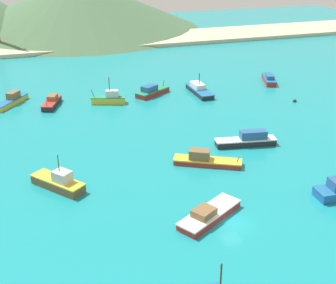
{
  "coord_description": "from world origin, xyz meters",
  "views": [
    {
      "loc": [
        -23.1,
        -44.19,
        33.21
      ],
      "look_at": [
        0.1,
        26.35,
        0.01
      ],
      "focal_mm": 49.3,
      "sensor_mm": 36.0,
      "label": 1
    }
  ],
  "objects": [
    {
      "name": "fishing_boat_6",
      "position": [
        12.84,
        20.87,
        0.97
      ],
      "size": [
        10.9,
        4.19,
        2.62
      ],
      "color": "#232328",
      "rests_on": "ground"
    },
    {
      "name": "fishing_boat_14",
      "position": [
        -17.55,
        52.34,
        0.78
      ],
      "size": [
        5.03,
        8.34,
        2.34
      ],
      "color": "#232328",
      "rests_on": "ground"
    },
    {
      "name": "fishing_boat_0",
      "position": [
        15.59,
        50.45,
        0.82
      ],
      "size": [
        3.07,
        10.53,
        4.74
      ],
      "color": "#232328",
      "rests_on": "ground"
    },
    {
      "name": "fishing_boat_9",
      "position": [
        -5.58,
        50.09,
        1.06
      ],
      "size": [
        7.64,
        4.15,
        5.82
      ],
      "color": "gold",
      "rests_on": "ground"
    },
    {
      "name": "fishing_boat_10",
      "position": [
        -25.79,
        56.0,
        0.83
      ],
      "size": [
        7.87,
        9.65,
        2.5
      ],
      "color": "gold",
      "rests_on": "ground"
    },
    {
      "name": "buoy_0",
      "position": [
        33.29,
        38.26,
        0.15
      ],
      "size": [
        0.86,
        0.86,
        0.86
      ],
      "color": "#232328",
      "rests_on": "ground"
    },
    {
      "name": "fishing_boat_12",
      "position": [
        3.02,
        16.26,
        0.79
      ],
      "size": [
        10.75,
        7.29,
        2.42
      ],
      "color": "red",
      "rests_on": "ground"
    },
    {
      "name": "fishing_boat_5",
      "position": [
        35.38,
        53.29,
        0.81
      ],
      "size": [
        5.47,
        9.36,
        2.17
      ],
      "color": "red",
      "rests_on": "ground"
    },
    {
      "name": "beach_strip",
      "position": [
        0.0,
        109.99,
        0.6
      ],
      "size": [
        247.0,
        21.98,
        1.2
      ],
      "primitive_type": "cube",
      "color": "#C6B793",
      "rests_on": "ground"
    },
    {
      "name": "fishing_boat_3",
      "position": [
        -19.89,
        15.78,
        1.0
      ],
      "size": [
        7.43,
        8.45,
        5.43
      ],
      "color": "brown",
      "rests_on": "ground"
    },
    {
      "name": "fishing_boat_11",
      "position": [
        4.84,
        52.62,
        0.9
      ],
      "size": [
        9.04,
        7.23,
        2.45
      ],
      "color": "red",
      "rests_on": "ground"
    },
    {
      "name": "hill_central",
      "position": [
        0.97,
        141.39,
        9.77
      ],
      "size": [
        94.48,
        94.48,
        19.54
      ],
      "color": "#476B47",
      "rests_on": "ground"
    },
    {
      "name": "ground",
      "position": [
        0.0,
        30.0,
        -0.25
      ],
      "size": [
        260.0,
        280.0,
        0.5
      ],
      "color": "teal"
    },
    {
      "name": "fishing_boat_13",
      "position": [
        -2.5,
        1.77,
        0.66
      ],
      "size": [
        10.18,
        7.73,
        1.93
      ],
      "color": "red",
      "rests_on": "ground"
    }
  ]
}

